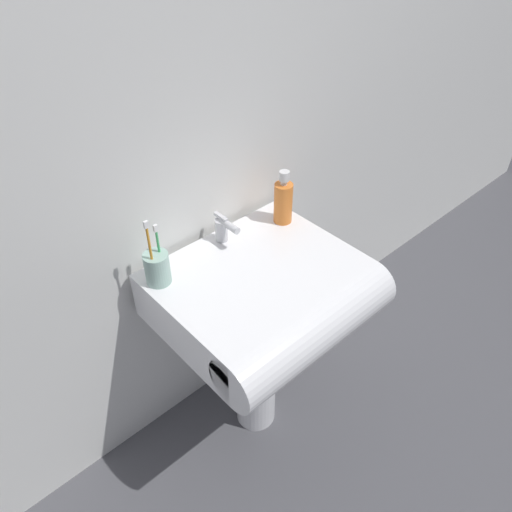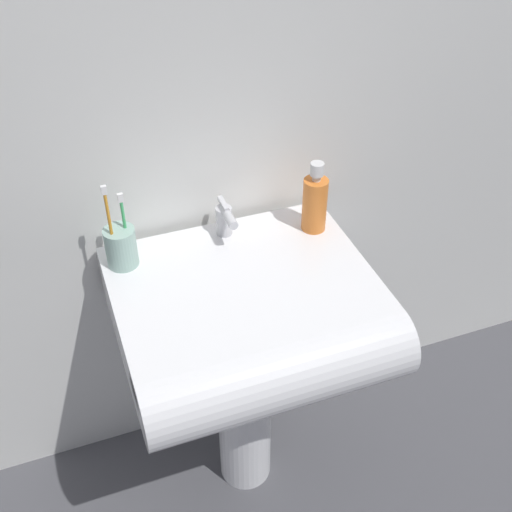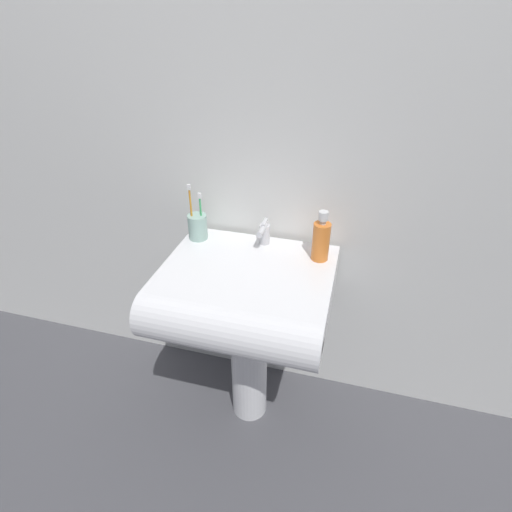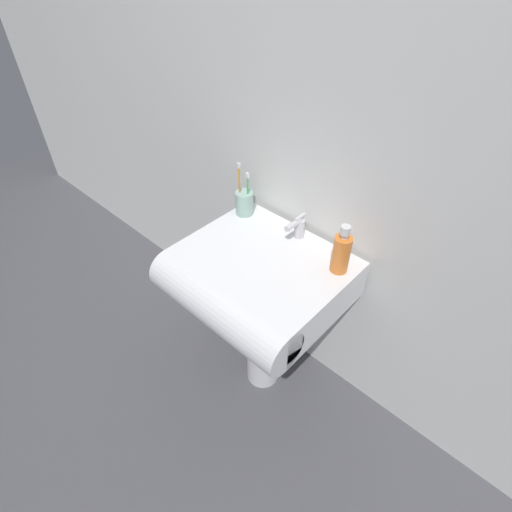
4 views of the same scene
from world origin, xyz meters
The scene contains 7 objects.
ground_plane centered at (0.00, 0.00, 0.00)m, with size 6.00×6.00×0.00m, color #4C4C51.
wall_back centered at (0.00, 0.27, 1.20)m, with size 5.00×0.05×2.40m, color silver.
sink_pedestal centered at (0.00, 0.00, 0.29)m, with size 0.14×0.14×0.58m, color white.
sink_basin centered at (0.00, -0.06, 0.66)m, with size 0.58×0.52×0.16m.
faucet centered at (0.01, 0.16, 0.79)m, with size 0.04×0.11×0.09m.
toothbrush_cup centered at (-0.24, 0.14, 0.79)m, with size 0.07×0.07×0.22m.
soap_bottle centered at (0.23, 0.12, 0.82)m, with size 0.06×0.06×0.18m.
Camera 2 is at (-0.34, -1.02, 1.68)m, focal length 45.00 mm.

